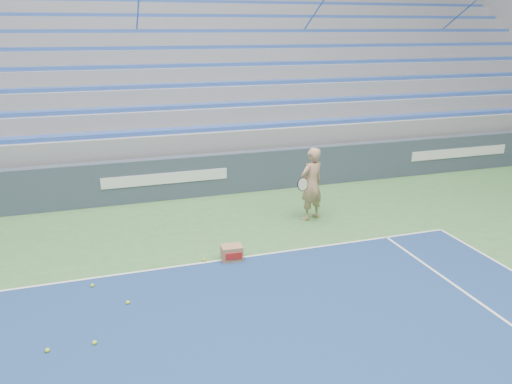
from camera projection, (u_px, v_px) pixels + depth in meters
sponsor_barrier at (165, 179)px, 12.88m from camera, size 30.00×0.32×1.10m
bleachers at (139, 85)px, 17.48m from camera, size 31.00×9.15×7.30m
tennis_player at (311, 184)px, 11.41m from camera, size 0.97×0.92×1.71m
ball_box at (232, 253)px, 9.56m from camera, size 0.42×0.34×0.30m
tennis_ball_0 at (204, 260)px, 9.55m from camera, size 0.07×0.07×0.07m
tennis_ball_1 at (47, 350)px, 6.86m from camera, size 0.07×0.07×0.07m
tennis_ball_2 at (128, 303)px, 8.06m from camera, size 0.07×0.07×0.07m
tennis_ball_3 at (95, 343)px, 7.03m from camera, size 0.07×0.07×0.07m
tennis_ball_4 at (92, 286)px, 8.59m from camera, size 0.07×0.07×0.07m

